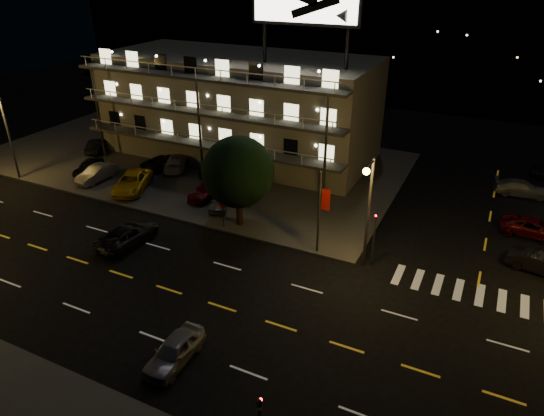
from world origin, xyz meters
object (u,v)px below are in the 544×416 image
at_px(side_car_0, 539,263).
at_px(lot_car_7, 177,161).
at_px(tree, 238,174).
at_px(road_car_east, 174,351).
at_px(road_car_west, 128,235).
at_px(lot_car_4, 221,201).
at_px(lot_car_2, 132,182).

bearing_deg(side_car_0, lot_car_7, 92.21).
bearing_deg(lot_car_7, tree, 123.32).
bearing_deg(side_car_0, road_car_east, 145.10).
distance_m(side_car_0, road_car_west, 29.24).
relative_size(tree, road_car_east, 1.77).
xyz_separation_m(lot_car_4, road_car_east, (7.01, -16.24, -0.06)).
relative_size(lot_car_2, road_car_west, 1.05).
xyz_separation_m(road_car_east, road_car_west, (-10.37, 8.45, 0.02)).
relative_size(lot_car_4, lot_car_7, 0.70).
relative_size(lot_car_2, lot_car_7, 1.07).
xyz_separation_m(lot_car_4, lot_car_7, (-8.57, 5.72, 0.13)).
distance_m(lot_car_7, road_car_east, 26.92).
relative_size(lot_car_7, road_car_west, 0.99).
bearing_deg(lot_car_4, lot_car_7, 129.63).
xyz_separation_m(tree, lot_car_2, (-12.02, 1.35, -3.57)).
height_order(tree, side_car_0, tree).
distance_m(tree, lot_car_2, 12.61).
bearing_deg(side_car_0, lot_car_2, 102.70).
relative_size(side_car_0, road_car_west, 0.77).
bearing_deg(lot_car_4, side_car_0, -13.24).
relative_size(lot_car_4, road_car_east, 0.88).
relative_size(lot_car_4, side_car_0, 0.90).
relative_size(lot_car_7, side_car_0, 1.28).
bearing_deg(tree, side_car_0, 8.37).
bearing_deg(road_car_east, side_car_0, 44.57).
height_order(tree, lot_car_4, tree).
xyz_separation_m(side_car_0, road_car_east, (-17.37, -17.69, 0.04)).
xyz_separation_m(tree, road_car_west, (-6.14, -6.06, -3.76)).
bearing_deg(road_car_east, tree, 105.30).
height_order(tree, lot_car_7, tree).
distance_m(lot_car_2, road_car_east, 22.71).
bearing_deg(lot_car_7, lot_car_4, 122.85).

